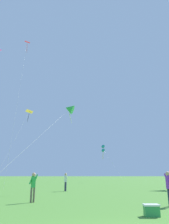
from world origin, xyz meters
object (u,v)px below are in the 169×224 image
object	(u,v)px
kite_yellow_diamond	(28,115)
person_near_tree	(169,185)
kite_green_small	(69,109)
person_foreground_watcher	(66,180)
kite_teal_box	(103,149)
picnic_cooler	(152,210)
kite_red_high	(26,51)
person_in_blue_jacket	(33,184)

from	to	relation	value
kite_yellow_diamond	person_near_tree	xyz separation A→B (m)	(16.10, -29.48, -12.11)
kite_green_small	person_foreground_watcher	xyz separation A→B (m)	(-0.26, 0.82, -7.04)
kite_teal_box	picnic_cooler	xyz separation A→B (m)	(-1.09, -38.17, -6.78)
kite_green_small	picnic_cooler	world-z (taller)	kite_green_small
kite_green_small	picnic_cooler	xyz separation A→B (m)	(4.33, -11.91, -7.84)
kite_teal_box	person_near_tree	distance (m)	36.04
kite_red_high	picnic_cooler	distance (m)	36.93
person_foreground_watcher	kite_green_small	bearing A→B (deg)	-72.35
person_foreground_watcher	picnic_cooler	world-z (taller)	person_foreground_watcher
person_foreground_watcher	kite_yellow_diamond	bearing A→B (deg)	116.77
person_in_blue_jacket	kite_green_small	bearing A→B (deg)	80.21
person_near_tree	kite_red_high	bearing A→B (deg)	124.28
kite_green_small	kite_yellow_diamond	distance (m)	23.13
kite_teal_box	person_near_tree	bearing A→B (deg)	-88.97
kite_green_small	kite_yellow_diamond	world-z (taller)	kite_yellow_diamond
kite_green_small	kite_yellow_diamond	bearing A→B (deg)	116.42
person_foreground_watcher	picnic_cooler	xyz separation A→B (m)	(4.59, -12.73, -0.80)
kite_red_high	person_in_blue_jacket	distance (m)	31.83
kite_red_high	kite_green_small	world-z (taller)	kite_red_high
person_foreground_watcher	picnic_cooler	size ratio (longest dim) A/B	2.83
kite_green_small	person_foreground_watcher	size ratio (longest dim) A/B	6.85
kite_teal_box	picnic_cooler	distance (m)	38.78
kite_red_high	person_near_tree	world-z (taller)	kite_red_high
kite_green_small	person_near_tree	size ratio (longest dim) A/B	6.81
kite_yellow_diamond	kite_teal_box	bearing A→B (deg)	21.38
kite_red_high	person_in_blue_jacket	world-z (taller)	kite_red_high
kite_yellow_diamond	person_near_tree	bearing A→B (deg)	-61.36
person_foreground_watcher	person_in_blue_jacket	bearing A→B (deg)	-97.15
person_foreground_watcher	kite_teal_box	bearing A→B (deg)	77.40
kite_teal_box	person_in_blue_jacket	size ratio (longest dim) A/B	4.71
kite_red_high	kite_yellow_diamond	xyz separation A→B (m)	(-0.66, 6.84, -10.27)
kite_green_small	picnic_cooler	size ratio (longest dim) A/B	19.38
kite_teal_box	person_foreground_watcher	world-z (taller)	kite_teal_box
picnic_cooler	kite_green_small	bearing A→B (deg)	109.98
picnic_cooler	person_near_tree	bearing A→B (deg)	56.64
kite_green_small	kite_teal_box	distance (m)	26.83
kite_green_small	person_near_tree	world-z (taller)	kite_green_small
kite_yellow_diamond	picnic_cooler	bearing A→B (deg)	-65.89
kite_yellow_diamond	picnic_cooler	distance (m)	37.48
kite_green_small	person_in_blue_jacket	bearing A→B (deg)	-99.79
kite_yellow_diamond	picnic_cooler	size ratio (longest dim) A/B	24.27
kite_red_high	picnic_cooler	xyz separation A→B (m)	(13.71, -25.28, -23.18)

